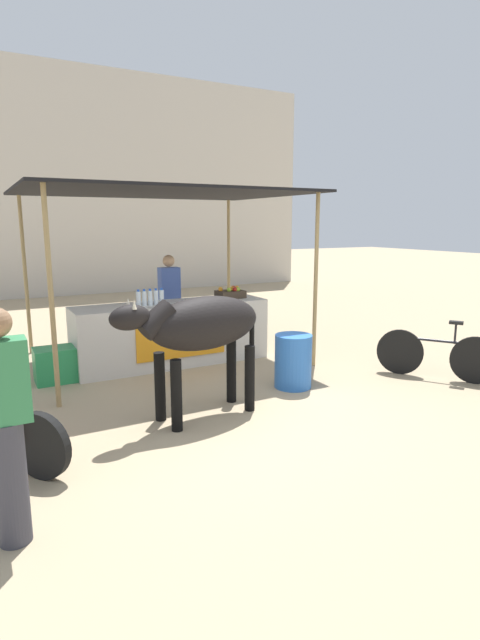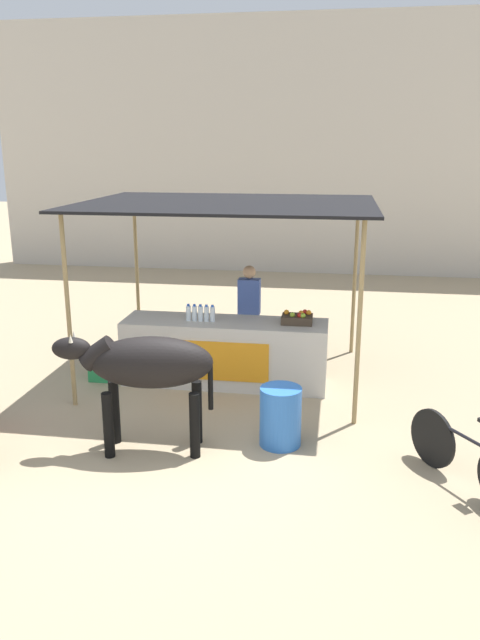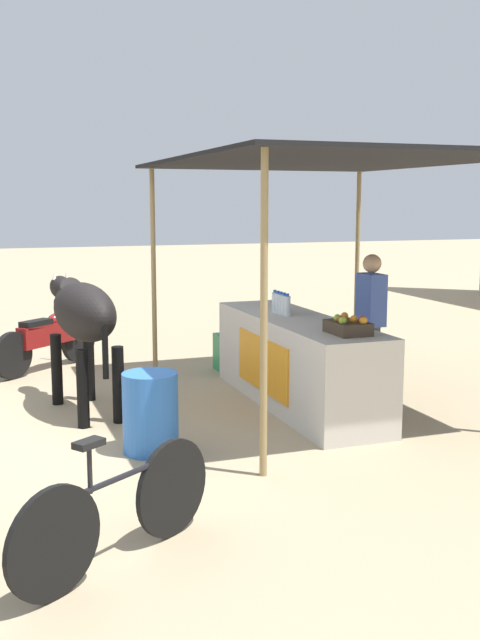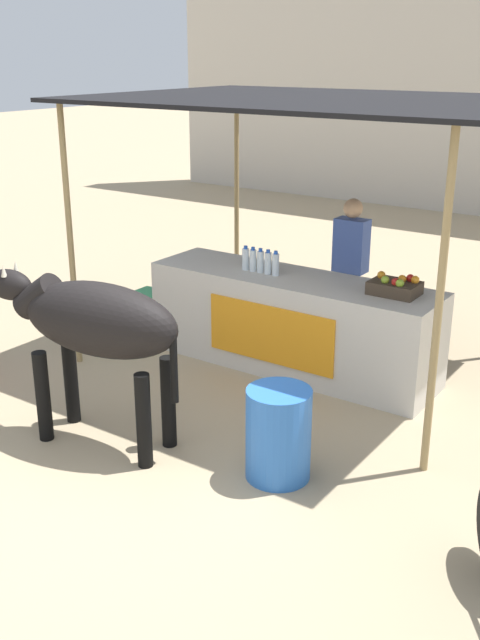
% 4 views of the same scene
% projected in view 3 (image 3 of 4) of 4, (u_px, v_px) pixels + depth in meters
% --- Properties ---
extents(ground_plane, '(60.00, 60.00, 0.00)m').
position_uv_depth(ground_plane, '(96.00, 424.00, 7.49)').
color(ground_plane, tan).
extents(stall_counter, '(3.00, 0.82, 0.96)m').
position_uv_depth(stall_counter, '(297.00, 362.00, 8.15)').
color(stall_counter, beige).
rests_on(stall_counter, ground).
extents(stall_awning, '(4.20, 3.20, 2.65)m').
position_uv_depth(stall_awning, '(325.00, 169.00, 7.93)').
color(stall_awning, black).
rests_on(stall_awning, ground).
extents(water_bottle_row, '(0.43, 0.07, 0.25)m').
position_uv_depth(water_bottle_row, '(281.00, 304.00, 8.37)').
color(water_bottle_row, silver).
rests_on(water_bottle_row, stall_counter).
extents(fruit_crate, '(0.44, 0.32, 0.18)m').
position_uv_depth(fruit_crate, '(348.00, 326.00, 7.10)').
color(fruit_crate, '#3F3326').
rests_on(fruit_crate, stall_counter).
extents(vendor_behind_counter, '(0.34, 0.22, 1.65)m').
position_uv_depth(vendor_behind_counter, '(370.00, 328.00, 8.11)').
color(vendor_behind_counter, '#383842').
rests_on(vendor_behind_counter, ground).
extents(cooler_box, '(0.60, 0.44, 0.48)m').
position_uv_depth(cooler_box, '(236.00, 354.00, 9.77)').
color(cooler_box, '#268C4C').
rests_on(cooler_box, ground).
extents(water_barrel, '(0.49, 0.49, 0.72)m').
position_uv_depth(water_barrel, '(151.00, 413.00, 6.61)').
color(water_barrel, blue).
rests_on(water_barrel, ground).
extents(cow, '(1.85, 0.72, 1.44)m').
position_uv_depth(cow, '(82.00, 315.00, 7.79)').
color(cow, black).
rests_on(cow, ground).
extents(motorcycle_parked, '(1.22, 1.43, 0.90)m').
position_uv_depth(motorcycle_parked, '(48.00, 338.00, 9.86)').
color(motorcycle_parked, black).
rests_on(motorcycle_parked, ground).
extents(bicycle_leaning, '(0.97, 1.39, 0.85)m').
position_uv_depth(bicycle_leaning, '(118.00, 510.00, 4.54)').
color(bicycle_leaning, black).
rests_on(bicycle_leaning, ground).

